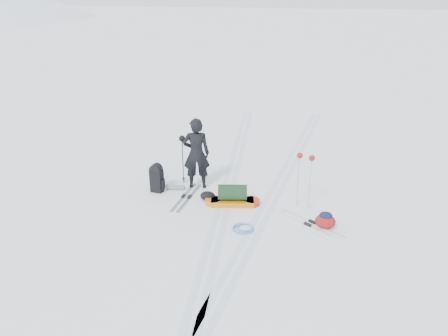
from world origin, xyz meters
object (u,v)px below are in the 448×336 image
Objects in this scene: ski_poles_black at (182,144)px; skier at (196,154)px; pulk_sled at (232,197)px; expedition_rucksack at (159,179)px.

skier is at bearing -11.28° from ski_poles_black.
pulk_sled is 2.15m from ski_poles_black.
skier is 1.22m from expedition_rucksack.
pulk_sled is at bearing -17.45° from ski_poles_black.
pulk_sled is at bearing -1.57° from expedition_rucksack.
expedition_rucksack is at bearing 160.40° from pulk_sled.
expedition_rucksack is 0.62× the size of ski_poles_black.
ski_poles_black is at bearing 63.63° from expedition_rucksack.
ski_poles_black is at bearing -40.81° from skier.
expedition_rucksack is at bearing -108.72° from ski_poles_black.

